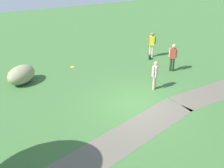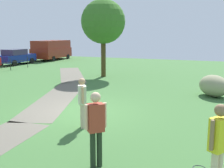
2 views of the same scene
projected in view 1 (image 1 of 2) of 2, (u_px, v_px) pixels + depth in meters
name	position (u px, v px, depth m)	size (l,w,h in m)	color
ground_plane	(137.00, 105.00, 14.10)	(48.00, 48.00, 0.00)	#3D6B35
footpath_segment_mid	(125.00, 138.00, 11.76)	(8.09, 4.13, 0.01)	#635C50
lawn_boulder	(21.00, 75.00, 16.05)	(2.16, 2.04, 1.06)	gray
woman_with_handbag	(152.00, 43.00, 19.45)	(0.45, 0.40, 1.79)	beige
man_near_boulder	(155.00, 73.00, 15.22)	(0.44, 0.40, 1.66)	beige
passerby_on_path	(173.00, 56.00, 17.31)	(0.42, 0.42, 1.78)	#20301E
handbag_on_grass	(150.00, 57.00, 19.48)	(0.36, 0.36, 0.31)	black
backpack_by_boulder	(10.00, 75.00, 16.74)	(0.35, 0.35, 0.40)	brown
frisbee_on_grass	(72.00, 67.00, 18.32)	(0.27, 0.27, 0.02)	gold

